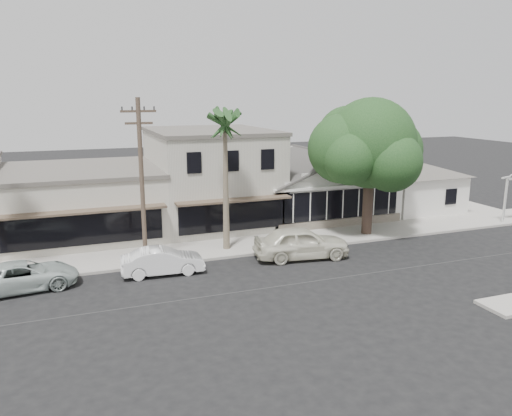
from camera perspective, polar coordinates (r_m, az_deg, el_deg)
name	(u,v)px	position (r m, az deg, el deg)	size (l,w,h in m)	color
ground	(340,278)	(26.03, 9.55, -7.86)	(140.00, 140.00, 0.00)	black
sidewalk_north	(160,255)	(29.50, -10.96, -5.28)	(90.00, 3.50, 0.15)	#9E9991
corner_shop	(316,182)	(38.28, 6.87, 2.93)	(10.40, 8.60, 5.10)	white
side_cottage	(412,192)	(42.08, 17.42, 1.77)	(6.00, 6.00, 3.00)	white
row_building_near	(211,178)	(36.23, -5.20, 3.43)	(8.00, 10.00, 6.50)	beige
row_building_midnear	(80,203)	(35.19, -19.43, 0.56)	(10.00, 10.00, 4.20)	beige
utility_pole	(142,180)	(26.76, -12.93, 3.19)	(1.80, 0.24, 9.00)	brown
car_0	(301,243)	(28.50, 5.20, -3.95)	(2.17, 5.39, 1.84)	beige
car_1	(163,261)	(26.41, -10.63, -5.99)	(1.48, 4.24, 1.40)	white
car_2	(23,276)	(26.39, -25.05, -7.04)	(2.30, 4.98, 1.39)	#AFBDB8
shade_tree	(367,146)	(33.08, 12.61, 6.96)	(8.11, 7.33, 9.00)	#4A372C
palm_east	(225,123)	(28.66, -3.58, 9.65)	(3.19, 3.19, 8.81)	#726651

